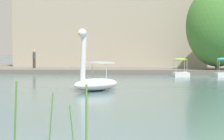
# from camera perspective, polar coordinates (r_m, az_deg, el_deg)

# --- Properties ---
(shore_bank_far) EXTENTS (152.15, 19.84, 0.41)m
(shore_bank_far) POSITION_cam_1_polar(r_m,az_deg,el_deg) (46.94, 3.18, 0.25)
(shore_bank_far) COLOR #6B665B
(shore_bank_far) RESTS_ON ground_plane
(swan_boat) EXTENTS (2.79, 3.17, 3.04)m
(swan_boat) POSITION_cam_1_polar(r_m,az_deg,el_deg) (22.04, -2.17, -1.37)
(swan_boat) COLOR white
(swan_boat) RESTS_ON ground_plane
(pedal_boat_lime) EXTENTS (1.39, 2.12, 1.43)m
(pedal_boat_lime) POSITION_cam_1_polar(r_m,az_deg,el_deg) (35.16, 8.77, -0.07)
(pedal_boat_lime) COLOR white
(pedal_boat_lime) RESTS_ON ground_plane
(pedal_boat_cyan) EXTENTS (1.20, 2.02, 1.48)m
(pedal_boat_cyan) POSITION_cam_1_polar(r_m,az_deg,el_deg) (35.11, 14.01, -0.25)
(pedal_boat_cyan) COLOR white
(pedal_boat_cyan) RESTS_ON ground_plane
(tree_willow_near_path) EXTENTS (7.49, 7.47, 7.17)m
(tree_willow_near_path) POSITION_cam_1_polar(r_m,az_deg,el_deg) (39.08, 13.43, 5.49)
(tree_willow_near_path) COLOR brown
(tree_willow_near_path) RESTS_ON shore_bank_far
(person_on_path) EXTENTS (0.27, 0.26, 1.69)m
(person_on_path) POSITION_cam_1_polar(r_m,az_deg,el_deg) (41.74, -9.98, 1.50)
(person_on_path) COLOR #47382D
(person_on_path) RESTS_ON shore_bank_far
(parked_van) EXTENTS (4.37, 1.97, 1.79)m
(parked_van) POSITION_cam_1_polar(r_m,az_deg,el_deg) (49.22, 9.89, 1.68)
(parked_van) COLOR gray
(parked_van) RESTS_ON shore_bank_far
(apartment_block) EXTENTS (20.28, 13.79, 9.41)m
(apartment_block) POSITION_cam_1_polar(r_m,az_deg,el_deg) (50.01, 0.55, 6.02)
(apartment_block) COLOR #B2A893
(apartment_block) RESTS_ON shore_bank_far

